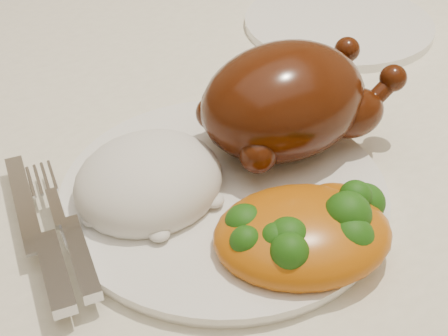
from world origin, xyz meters
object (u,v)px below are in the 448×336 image
dining_table (305,172)px  dinner_plate (224,193)px  side_plate (338,23)px  roast_chicken (288,100)px

dining_table → dinner_plate: bearing=-147.4°
dinner_plate → side_plate: (0.26, 0.20, -0.00)m
dining_table → dinner_plate: (-0.15, -0.10, 0.11)m
dining_table → side_plate: 0.19m
dining_table → side_plate: bearing=44.2°
dining_table → side_plate: (0.11, 0.11, 0.11)m
side_plate → roast_chicken: bearing=-136.8°
dining_table → roast_chicken: 0.19m
dinner_plate → side_plate: bearing=37.9°
dinner_plate → roast_chicken: 0.09m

